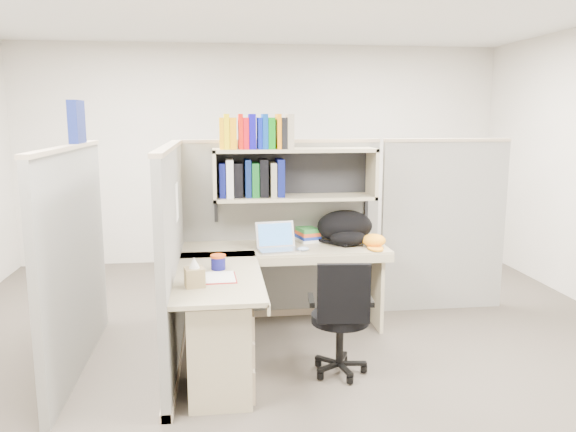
{
  "coord_description": "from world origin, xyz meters",
  "views": [
    {
      "loc": [
        -0.56,
        -4.07,
        1.83
      ],
      "look_at": [
        -0.01,
        0.25,
        1.05
      ],
      "focal_mm": 35.0,
      "sensor_mm": 36.0,
      "label": 1
    }
  ],
  "objects": [
    {
      "name": "room_shell",
      "position": [
        0.0,
        0.0,
        1.62
      ],
      "size": [
        6.0,
        6.0,
        6.0
      ],
      "color": "#BAB4A8",
      "rests_on": "ground"
    },
    {
      "name": "loose_paper",
      "position": [
        -0.56,
        -0.29,
        0.73
      ],
      "size": [
        0.22,
        0.29,
        0.0
      ],
      "primitive_type": null,
      "rotation": [
        0.0,
        0.0,
        0.04
      ],
      "color": "white",
      "rests_on": "desk"
    },
    {
      "name": "snack_canister",
      "position": [
        -0.57,
        -0.08,
        0.79
      ],
      "size": [
        0.11,
        0.11,
        0.11
      ],
      "color": "#100F5C",
      "rests_on": "desk"
    },
    {
      "name": "tissue_box",
      "position": [
        -0.72,
        -0.48,
        0.83
      ],
      "size": [
        0.14,
        0.14,
        0.2
      ],
      "primitive_type": null,
      "rotation": [
        0.0,
        0.0,
        0.19
      ],
      "color": "#998357",
      "rests_on": "desk"
    },
    {
      "name": "backpack",
      "position": [
        0.55,
        0.62,
        0.87
      ],
      "size": [
        0.59,
        0.53,
        0.29
      ],
      "primitive_type": null,
      "rotation": [
        0.0,
        0.0,
        0.38
      ],
      "color": "black",
      "rests_on": "desk"
    },
    {
      "name": "book_stack",
      "position": [
        0.23,
        0.78,
        0.79
      ],
      "size": [
        0.23,
        0.28,
        0.12
      ],
      "primitive_type": null,
      "rotation": [
        0.0,
        0.0,
        0.26
      ],
      "color": "gray",
      "rests_on": "desk"
    },
    {
      "name": "paper_cup",
      "position": [
        -0.04,
        0.75,
        0.78
      ],
      "size": [
        0.07,
        0.07,
        0.1
      ],
      "primitive_type": "cylinder",
      "rotation": [
        0.0,
        0.0,
        0.11
      ],
      "color": "silver",
      "rests_on": "desk"
    },
    {
      "name": "mouse",
      "position": [
        0.13,
        0.4,
        0.75
      ],
      "size": [
        0.1,
        0.07,
        0.04
      ],
      "primitive_type": "ellipsoid",
      "rotation": [
        0.0,
        0.0,
        -0.07
      ],
      "color": "#9BB3DC",
      "rests_on": "desk"
    },
    {
      "name": "laptop",
      "position": [
        -0.07,
        0.43,
        0.85
      ],
      "size": [
        0.37,
        0.37,
        0.24
      ],
      "primitive_type": null,
      "rotation": [
        0.0,
        0.0,
        0.15
      ],
      "color": "#ADADB1",
      "rests_on": "desk"
    },
    {
      "name": "task_chair",
      "position": [
        0.28,
        -0.4,
        0.31
      ],
      "size": [
        0.47,
        0.43,
        0.87
      ],
      "color": "black",
      "rests_on": "ground"
    },
    {
      "name": "desk",
      "position": [
        -0.41,
        -0.29,
        0.44
      ],
      "size": [
        1.74,
        1.75,
        0.73
      ],
      "color": "gray",
      "rests_on": "ground"
    },
    {
      "name": "orange_cap",
      "position": [
        0.75,
        0.48,
        0.79
      ],
      "size": [
        0.23,
        0.26,
        0.11
      ],
      "primitive_type": null,
      "rotation": [
        0.0,
        0.0,
        -0.14
      ],
      "color": "orange",
      "rests_on": "desk"
    },
    {
      "name": "cubicle",
      "position": [
        -0.37,
        0.45,
        0.91
      ],
      "size": [
        3.79,
        1.84,
        1.95
      ],
      "color": "slate",
      "rests_on": "ground"
    },
    {
      "name": "ground",
      "position": [
        0.0,
        0.0,
        0.0
      ],
      "size": [
        6.0,
        6.0,
        0.0
      ],
      "primitive_type": "plane",
      "color": "#3C362E",
      "rests_on": "ground"
    }
  ]
}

